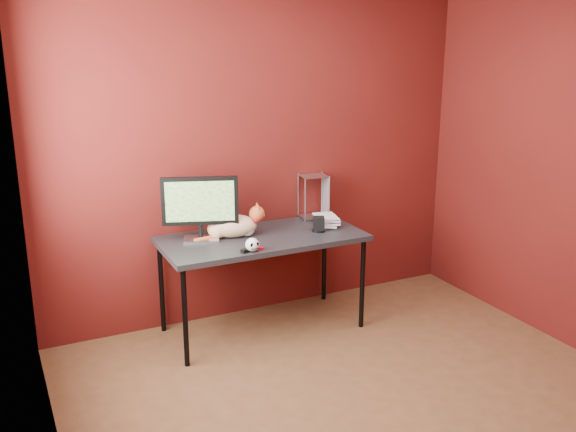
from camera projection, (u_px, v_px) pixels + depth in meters
name	position (u px, v px, depth m)	size (l,w,h in m)	color
room	(388.00, 179.00, 3.44)	(3.52, 3.52, 2.61)	#54341D
desk	(262.00, 242.00, 4.76)	(1.50, 0.70, 0.75)	black
monitor	(200.00, 205.00, 4.57)	(0.53, 0.25, 0.47)	#AFB0B4
cat	(233.00, 226.00, 4.71)	(0.53, 0.28, 0.25)	#C16F28
skull_mug	(252.00, 245.00, 4.40)	(0.10, 0.10, 0.09)	silver
speaker	(319.00, 225.00, 4.85)	(0.10, 0.10, 0.12)	black
book_stack	(317.00, 170.00, 4.90)	(0.25, 0.27, 0.88)	beige
wire_rack	(314.00, 196.00, 5.18)	(0.23, 0.19, 0.36)	#AFB0B4
pocket_knife	(257.00, 249.00, 4.44)	(0.09, 0.02, 0.02)	#A90D1B
black_gadget	(245.00, 251.00, 4.39)	(0.06, 0.03, 0.03)	black
washer	(252.00, 245.00, 4.55)	(0.04, 0.04, 0.00)	#AFB0B4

